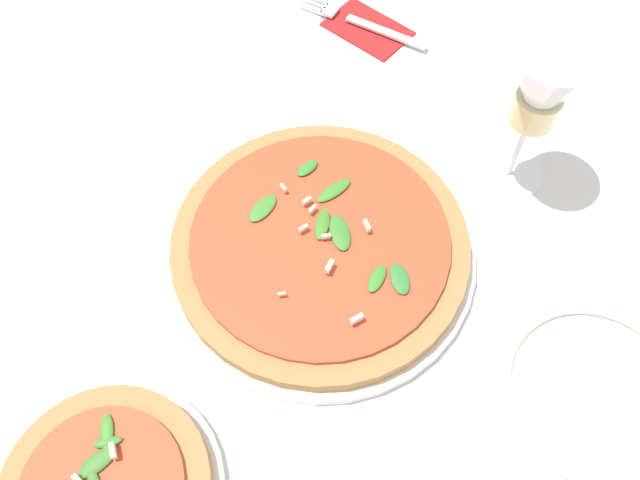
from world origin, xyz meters
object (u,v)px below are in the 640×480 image
object	(u,v)px
fork	(363,23)
side_plate_white	(597,395)
pizza_arugula_main	(320,246)
wine_glass	(541,95)

from	to	relation	value
fork	side_plate_white	distance (m)	0.58
fork	side_plate_white	world-z (taller)	side_plate_white
pizza_arugula_main	side_plate_white	xyz separation A→B (m)	(-0.28, -0.15, -0.01)
pizza_arugula_main	wine_glass	distance (m)	0.28
side_plate_white	wine_glass	bearing A→B (deg)	-22.71
pizza_arugula_main	wine_glass	bearing A→B (deg)	-95.51
wine_glass	fork	world-z (taller)	wine_glass
fork	side_plate_white	bearing A→B (deg)	141.24
wine_glass	pizza_arugula_main	bearing A→B (deg)	84.49
pizza_arugula_main	wine_glass	xyz separation A→B (m)	(-0.02, -0.25, 0.12)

